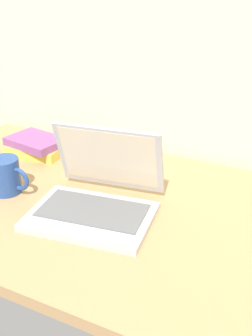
% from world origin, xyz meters
% --- Properties ---
extents(desk, '(1.60, 0.76, 0.03)m').
position_xyz_m(desk, '(0.00, 0.00, 0.01)').
color(desk, tan).
rests_on(desk, ground).
extents(laptop, '(0.34, 0.33, 0.21)m').
position_xyz_m(laptop, '(-0.12, -0.04, 0.08)').
color(laptop, '#B2B5BA').
rests_on(laptop, desk).
extents(coffee_mug, '(0.13, 0.09, 0.10)m').
position_xyz_m(coffee_mug, '(-0.40, -0.07, 0.08)').
color(coffee_mug, '#26478C').
rests_on(coffee_mug, desk).
extents(book_stack, '(0.20, 0.16, 0.06)m').
position_xyz_m(book_stack, '(-0.49, 0.19, 0.06)').
color(book_stack, '#D8BF4C').
rests_on(book_stack, desk).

